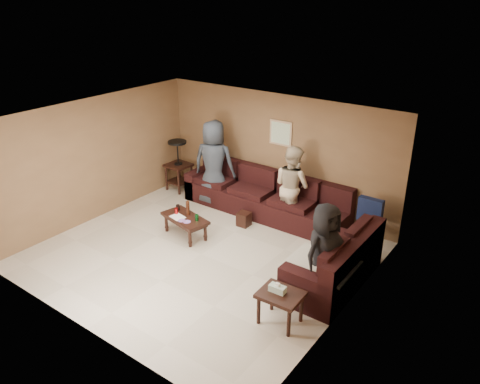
{
  "coord_description": "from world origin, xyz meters",
  "views": [
    {
      "loc": [
        4.87,
        -5.49,
        4.48
      ],
      "look_at": [
        0.25,
        0.85,
        1.0
      ],
      "focal_mm": 35.0,
      "sensor_mm": 36.0,
      "label": 1
    }
  ],
  "objects_px": {
    "coffee_table": "(185,220)",
    "sectional_sofa": "(284,219)",
    "side_table_right": "(280,297)",
    "waste_bin": "(244,219)",
    "end_table_left": "(178,165)",
    "person_middle": "(292,186)",
    "person_right": "(324,252)",
    "person_left": "(214,163)"
  },
  "relations": [
    {
      "from": "person_right",
      "to": "end_table_left",
      "type": "bearing_deg",
      "value": 82.74
    },
    {
      "from": "sectional_sofa",
      "to": "side_table_right",
      "type": "relative_size",
      "value": 7.14
    },
    {
      "from": "sectional_sofa",
      "to": "side_table_right",
      "type": "bearing_deg",
      "value": -60.03
    },
    {
      "from": "waste_bin",
      "to": "person_right",
      "type": "distance_m",
      "value": 2.7
    },
    {
      "from": "sectional_sofa",
      "to": "person_middle",
      "type": "bearing_deg",
      "value": 103.62
    },
    {
      "from": "sectional_sofa",
      "to": "coffee_table",
      "type": "xyz_separation_m",
      "value": [
        -1.51,
        -1.16,
        0.02
      ]
    },
    {
      "from": "person_left",
      "to": "coffee_table",
      "type": "bearing_deg",
      "value": 89.12
    },
    {
      "from": "end_table_left",
      "to": "waste_bin",
      "type": "distance_m",
      "value": 2.44
    },
    {
      "from": "coffee_table",
      "to": "side_table_right",
      "type": "bearing_deg",
      "value": -21.41
    },
    {
      "from": "end_table_left",
      "to": "person_middle",
      "type": "distance_m",
      "value": 3.05
    },
    {
      "from": "end_table_left",
      "to": "person_right",
      "type": "xyz_separation_m",
      "value": [
        4.65,
        -1.78,
        0.16
      ]
    },
    {
      "from": "end_table_left",
      "to": "side_table_right",
      "type": "distance_m",
      "value": 5.23
    },
    {
      "from": "sectional_sofa",
      "to": "waste_bin",
      "type": "bearing_deg",
      "value": -169.59
    },
    {
      "from": "person_middle",
      "to": "person_right",
      "type": "distance_m",
      "value": 2.43
    },
    {
      "from": "person_middle",
      "to": "side_table_right",
      "type": "bearing_deg",
      "value": 136.49
    },
    {
      "from": "side_table_right",
      "to": "sectional_sofa",
      "type": "bearing_deg",
      "value": 119.97
    },
    {
      "from": "end_table_left",
      "to": "coffee_table",
      "type": "bearing_deg",
      "value": -44.25
    },
    {
      "from": "side_table_right",
      "to": "person_left",
      "type": "distance_m",
      "value": 4.26
    },
    {
      "from": "end_table_left",
      "to": "person_left",
      "type": "height_order",
      "value": "person_left"
    },
    {
      "from": "person_middle",
      "to": "person_right",
      "type": "bearing_deg",
      "value": 150.57
    },
    {
      "from": "coffee_table",
      "to": "sectional_sofa",
      "type": "bearing_deg",
      "value": 37.57
    },
    {
      "from": "coffee_table",
      "to": "person_right",
      "type": "height_order",
      "value": "person_right"
    },
    {
      "from": "side_table_right",
      "to": "person_middle",
      "type": "bearing_deg",
      "value": 117.41
    },
    {
      "from": "end_table_left",
      "to": "side_table_right",
      "type": "bearing_deg",
      "value": -31.23
    },
    {
      "from": "side_table_right",
      "to": "person_left",
      "type": "height_order",
      "value": "person_left"
    },
    {
      "from": "coffee_table",
      "to": "person_right",
      "type": "relative_size",
      "value": 0.67
    },
    {
      "from": "person_middle",
      "to": "waste_bin",
      "type": "bearing_deg",
      "value": 60.2
    },
    {
      "from": "side_table_right",
      "to": "waste_bin",
      "type": "xyz_separation_m",
      "value": [
        -2.15,
        2.12,
        -0.29
      ]
    },
    {
      "from": "side_table_right",
      "to": "waste_bin",
      "type": "distance_m",
      "value": 3.03
    },
    {
      "from": "end_table_left",
      "to": "waste_bin",
      "type": "relative_size",
      "value": 4.23
    },
    {
      "from": "waste_bin",
      "to": "person_right",
      "type": "height_order",
      "value": "person_right"
    },
    {
      "from": "waste_bin",
      "to": "person_right",
      "type": "relative_size",
      "value": 0.18
    },
    {
      "from": "person_left",
      "to": "person_right",
      "type": "bearing_deg",
      "value": 135.16
    },
    {
      "from": "side_table_right",
      "to": "person_right",
      "type": "xyz_separation_m",
      "value": [
        0.19,
        0.92,
        0.36
      ]
    },
    {
      "from": "coffee_table",
      "to": "person_middle",
      "type": "height_order",
      "value": "person_middle"
    },
    {
      "from": "coffee_table",
      "to": "waste_bin",
      "type": "relative_size",
      "value": 3.74
    },
    {
      "from": "sectional_sofa",
      "to": "waste_bin",
      "type": "distance_m",
      "value": 0.87
    },
    {
      "from": "sectional_sofa",
      "to": "coffee_table",
      "type": "distance_m",
      "value": 1.91
    },
    {
      "from": "person_left",
      "to": "person_right",
      "type": "distance_m",
      "value": 3.9
    },
    {
      "from": "side_table_right",
      "to": "waste_bin",
      "type": "relative_size",
      "value": 2.29
    },
    {
      "from": "person_left",
      "to": "side_table_right",
      "type": "bearing_deg",
      "value": 122.68
    },
    {
      "from": "end_table_left",
      "to": "person_middle",
      "type": "height_order",
      "value": "person_middle"
    }
  ]
}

